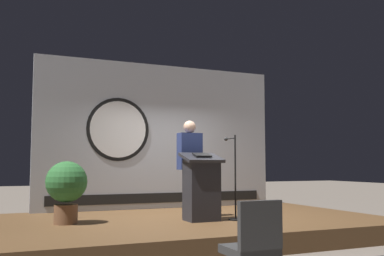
{
  "coord_description": "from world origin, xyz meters",
  "views": [
    {
      "loc": [
        -3.09,
        -7.07,
        1.22
      ],
      "look_at": [
        -0.06,
        -0.02,
        1.85
      ],
      "focal_mm": 41.33,
      "sensor_mm": 36.0,
      "label": 1
    }
  ],
  "objects_px": {
    "podium": "(202,187)",
    "audience_chair_right": "(254,243)",
    "microphone_stand": "(234,190)",
    "potted_plant": "(66,186)",
    "speaker_person": "(190,168)"
  },
  "relations": [
    {
      "from": "speaker_person",
      "to": "audience_chair_right",
      "type": "relative_size",
      "value": 1.9
    },
    {
      "from": "audience_chair_right",
      "to": "speaker_person",
      "type": "bearing_deg",
      "value": 76.5
    },
    {
      "from": "potted_plant",
      "to": "audience_chair_right",
      "type": "height_order",
      "value": "potted_plant"
    },
    {
      "from": "podium",
      "to": "audience_chair_right",
      "type": "bearing_deg",
      "value": -105.73
    },
    {
      "from": "podium",
      "to": "speaker_person",
      "type": "distance_m",
      "value": 0.58
    },
    {
      "from": "potted_plant",
      "to": "podium",
      "type": "bearing_deg",
      "value": -12.77
    },
    {
      "from": "podium",
      "to": "potted_plant",
      "type": "xyz_separation_m",
      "value": [
        -2.1,
        0.47,
        0.04
      ]
    },
    {
      "from": "microphone_stand",
      "to": "potted_plant",
      "type": "distance_m",
      "value": 2.71
    },
    {
      "from": "microphone_stand",
      "to": "audience_chair_right",
      "type": "xyz_separation_m",
      "value": [
        -1.41,
        -2.94,
        -0.29
      ]
    },
    {
      "from": "podium",
      "to": "microphone_stand",
      "type": "distance_m",
      "value": 0.56
    },
    {
      "from": "microphone_stand",
      "to": "potted_plant",
      "type": "bearing_deg",
      "value": 167.63
    },
    {
      "from": "podium",
      "to": "speaker_person",
      "type": "xyz_separation_m",
      "value": [
        -0.01,
        0.48,
        0.32
      ]
    },
    {
      "from": "podium",
      "to": "potted_plant",
      "type": "distance_m",
      "value": 2.15
    },
    {
      "from": "speaker_person",
      "to": "microphone_stand",
      "type": "bearing_deg",
      "value": -46.26
    },
    {
      "from": "podium",
      "to": "speaker_person",
      "type": "relative_size",
      "value": 0.66
    }
  ]
}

